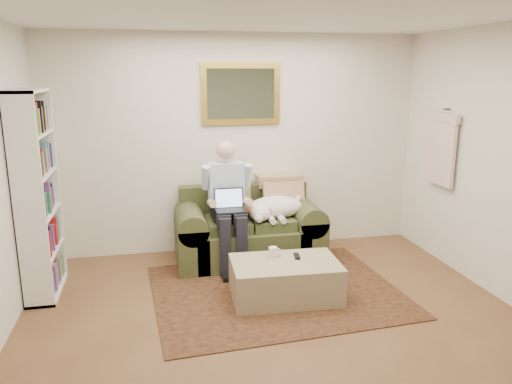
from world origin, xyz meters
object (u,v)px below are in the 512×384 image
object	(u,v)px
sofa	(248,236)
sleeping_dog	(275,207)
seated_man	(229,206)
ottoman	(285,280)
laptop	(230,204)
coffee_mug	(273,252)
bookshelf	(37,195)

from	to	relation	value
sofa	sleeping_dog	distance (m)	0.47
seated_man	ottoman	world-z (taller)	seated_man
seated_man	laptop	distance (m)	0.07
seated_man	coffee_mug	world-z (taller)	seated_man
seated_man	coffee_mug	distance (m)	0.89
laptop	ottoman	world-z (taller)	laptop
ottoman	sleeping_dog	bearing A→B (deg)	81.40
sofa	bookshelf	size ratio (longest dim) A/B	0.84
sleeping_dog	ottoman	world-z (taller)	sleeping_dog
sofa	coffee_mug	xyz separation A→B (m)	(0.06, -0.94, 0.14)
sofa	seated_man	world-z (taller)	seated_man
sofa	ottoman	world-z (taller)	sofa
sofa	sleeping_dog	bearing A→B (deg)	-15.74
seated_man	ottoman	size ratio (longest dim) A/B	1.37
sleeping_dog	laptop	bearing A→B (deg)	-166.36
sofa	seated_man	size ratio (longest dim) A/B	1.19
laptop	sleeping_dog	distance (m)	0.58
laptop	coffee_mug	distance (m)	0.84
laptop	bookshelf	distance (m)	1.94
ottoman	bookshelf	bearing A→B (deg)	164.28
coffee_mug	ottoman	bearing A→B (deg)	-61.09
seated_man	laptop	bearing A→B (deg)	-90.00
laptop	ottoman	distance (m)	1.11
laptop	ottoman	bearing A→B (deg)	-65.45
ottoman	bookshelf	xyz separation A→B (m)	(-2.31, 0.65, 0.81)
seated_man	laptop	xyz separation A→B (m)	(0.00, -0.06, 0.03)
seated_man	bookshelf	world-z (taller)	bookshelf
sofa	bookshelf	world-z (taller)	bookshelf
coffee_mug	sleeping_dog	bearing A→B (deg)	74.36
sofa	sleeping_dog	xyz separation A→B (m)	(0.30, -0.08, 0.35)
ottoman	bookshelf	size ratio (longest dim) A/B	0.51
laptop	bookshelf	xyz separation A→B (m)	(-1.91, -0.22, 0.26)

